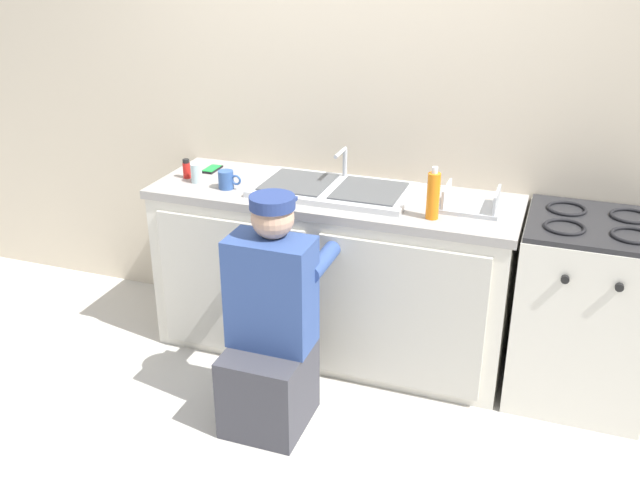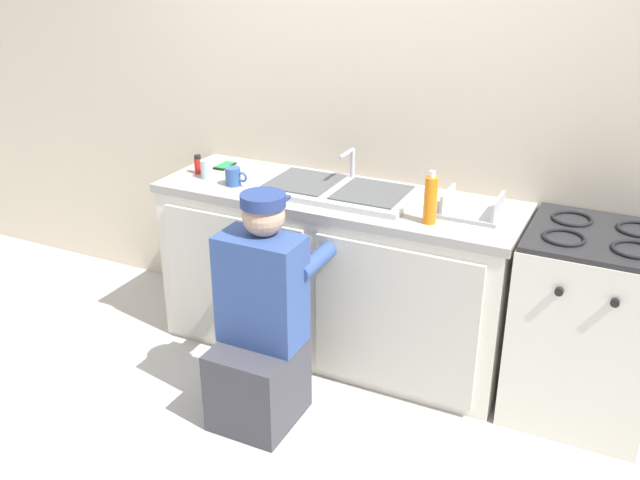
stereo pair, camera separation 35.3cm
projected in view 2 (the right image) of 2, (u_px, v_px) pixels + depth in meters
The scene contains 13 objects.
ground_plane at pixel (312, 373), 3.75m from camera, with size 12.00×12.00×0.00m, color beige.
back_wall at pixel (365, 112), 3.78m from camera, with size 6.00×0.10×2.50m, color beige.
counter_cabinet at pixel (336, 277), 3.81m from camera, with size 1.85×0.62×0.86m.
countertop at pixel (337, 197), 3.64m from camera, with size 1.89×0.62×0.04m, color #9E9993.
sink_double_basin at pixel (337, 189), 3.62m from camera, with size 0.80×0.44×0.19m.
stove_range at pixel (586, 325), 3.30m from camera, with size 0.62×0.62×0.93m.
plumber_person at pixel (261, 330), 3.26m from camera, with size 0.42×0.61×1.10m.
dish_rack_tray at pixel (472, 211), 3.34m from camera, with size 0.28×0.22×0.11m.
water_glass at pixel (206, 169), 3.82m from camera, with size 0.06×0.06×0.10m.
soap_bottle_orange at pixel (430, 200), 3.22m from camera, with size 0.06×0.06×0.25m.
coffee_mug at pixel (234, 176), 3.72m from camera, with size 0.13×0.08×0.09m.
spice_bottle_red at pixel (198, 165), 3.89m from camera, with size 0.04×0.04×0.10m.
cell_phone at pixel (225, 166), 4.02m from camera, with size 0.07×0.14×0.01m.
Camera 2 is at (1.42, -2.81, 2.16)m, focal length 40.00 mm.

